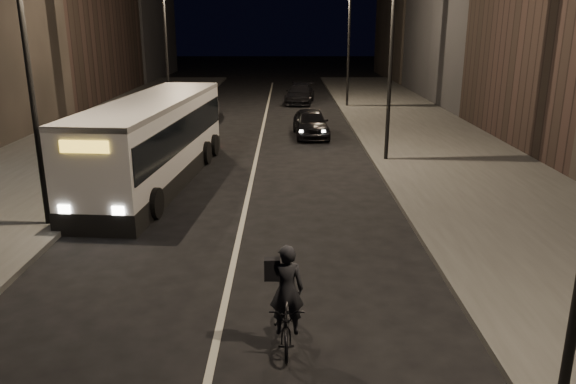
{
  "coord_description": "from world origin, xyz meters",
  "views": [
    {
      "loc": [
        1.32,
        -11.39,
        5.77
      ],
      "look_at": [
        1.37,
        2.68,
        1.5
      ],
      "focal_mm": 35.0,
      "sensor_mm": 36.0,
      "label": 1
    }
  ],
  "objects_px": {
    "car_near": "(311,123)",
    "car_mid": "(207,108)",
    "car_far": "(300,94)",
    "streetlight_left_near": "(35,38)",
    "city_bus": "(154,137)",
    "cyclist_on_bicycle": "(286,312)",
    "streetlight_left_far": "(170,30)",
    "streetlight_right_mid": "(386,33)",
    "streetlight_right_far": "(345,28)"
  },
  "relations": [
    {
      "from": "streetlight_right_mid",
      "to": "streetlight_left_near",
      "type": "relative_size",
      "value": 1.0
    },
    {
      "from": "streetlight_right_far",
      "to": "car_far",
      "type": "height_order",
      "value": "streetlight_right_far"
    },
    {
      "from": "car_near",
      "to": "streetlight_left_near",
      "type": "bearing_deg",
      "value": -123.45
    },
    {
      "from": "car_mid",
      "to": "car_far",
      "type": "height_order",
      "value": "car_far"
    },
    {
      "from": "streetlight_right_far",
      "to": "streetlight_left_far",
      "type": "xyz_separation_m",
      "value": [
        -10.66,
        -6.0,
        0.0
      ]
    },
    {
      "from": "streetlight_left_near",
      "to": "streetlight_left_far",
      "type": "bearing_deg",
      "value": 90.0
    },
    {
      "from": "car_near",
      "to": "car_far",
      "type": "relative_size",
      "value": 0.89
    },
    {
      "from": "streetlight_left_far",
      "to": "streetlight_right_mid",
      "type": "bearing_deg",
      "value": -43.16
    },
    {
      "from": "streetlight_right_mid",
      "to": "streetlight_left_far",
      "type": "relative_size",
      "value": 1.0
    },
    {
      "from": "streetlight_right_far",
      "to": "car_far",
      "type": "relative_size",
      "value": 1.7
    },
    {
      "from": "streetlight_left_far",
      "to": "car_far",
      "type": "relative_size",
      "value": 1.7
    },
    {
      "from": "cyclist_on_bicycle",
      "to": "car_far",
      "type": "distance_m",
      "value": 32.51
    },
    {
      "from": "streetlight_right_far",
      "to": "city_bus",
      "type": "xyz_separation_m",
      "value": [
        -8.87,
        -18.99,
        -3.67
      ]
    },
    {
      "from": "streetlight_right_far",
      "to": "city_bus",
      "type": "height_order",
      "value": "streetlight_right_far"
    },
    {
      "from": "car_near",
      "to": "car_far",
      "type": "bearing_deg",
      "value": 87.85
    },
    {
      "from": "streetlight_right_far",
      "to": "streetlight_left_near",
      "type": "bearing_deg",
      "value": -113.96
    },
    {
      "from": "cyclist_on_bicycle",
      "to": "car_mid",
      "type": "distance_m",
      "value": 26.2
    },
    {
      "from": "streetlight_right_mid",
      "to": "streetlight_left_near",
      "type": "distance_m",
      "value": 13.33
    },
    {
      "from": "streetlight_left_far",
      "to": "car_mid",
      "type": "bearing_deg",
      "value": 41.4
    },
    {
      "from": "streetlight_left_near",
      "to": "car_far",
      "type": "bearing_deg",
      "value": 73.7
    },
    {
      "from": "streetlight_right_far",
      "to": "cyclist_on_bicycle",
      "type": "bearing_deg",
      "value": -97.56
    },
    {
      "from": "car_mid",
      "to": "cyclist_on_bicycle",
      "type": "bearing_deg",
      "value": 96.84
    },
    {
      "from": "city_bus",
      "to": "car_far",
      "type": "relative_size",
      "value": 2.46
    },
    {
      "from": "cyclist_on_bicycle",
      "to": "streetlight_right_mid",
      "type": "bearing_deg",
      "value": 73.21
    },
    {
      "from": "cyclist_on_bicycle",
      "to": "car_far",
      "type": "height_order",
      "value": "cyclist_on_bicycle"
    },
    {
      "from": "streetlight_right_mid",
      "to": "car_near",
      "type": "distance_m",
      "value": 7.84
    },
    {
      "from": "streetlight_right_mid",
      "to": "cyclist_on_bicycle",
      "type": "xyz_separation_m",
      "value": [
        -4.01,
        -14.21,
        -4.67
      ]
    },
    {
      "from": "car_near",
      "to": "city_bus",
      "type": "bearing_deg",
      "value": -128.63
    },
    {
      "from": "streetlight_right_mid",
      "to": "car_far",
      "type": "xyz_separation_m",
      "value": [
        -2.98,
        18.29,
        -4.67
      ]
    },
    {
      "from": "streetlight_left_near",
      "to": "city_bus",
      "type": "distance_m",
      "value": 6.46
    },
    {
      "from": "streetlight_right_mid",
      "to": "cyclist_on_bicycle",
      "type": "distance_m",
      "value": 15.48
    },
    {
      "from": "car_far",
      "to": "streetlight_right_mid",
      "type": "bearing_deg",
      "value": -74.03
    },
    {
      "from": "streetlight_right_mid",
      "to": "streetlight_left_near",
      "type": "xyz_separation_m",
      "value": [
        -10.66,
        -8.0,
        0.0
      ]
    },
    {
      "from": "streetlight_right_mid",
      "to": "city_bus",
      "type": "height_order",
      "value": "streetlight_right_mid"
    },
    {
      "from": "car_far",
      "to": "streetlight_left_near",
      "type": "bearing_deg",
      "value": -99.58
    },
    {
      "from": "car_mid",
      "to": "car_far",
      "type": "xyz_separation_m",
      "value": [
        5.95,
        6.76,
        0.04
      ]
    },
    {
      "from": "city_bus",
      "to": "streetlight_right_far",
      "type": "bearing_deg",
      "value": 70.09
    },
    {
      "from": "cyclist_on_bicycle",
      "to": "streetlight_left_near",
      "type": "bearing_deg",
      "value": 135.97
    },
    {
      "from": "streetlight_right_far",
      "to": "car_near",
      "type": "distance_m",
      "value": 11.62
    },
    {
      "from": "city_bus",
      "to": "car_near",
      "type": "height_order",
      "value": "city_bus"
    },
    {
      "from": "streetlight_right_mid",
      "to": "city_bus",
      "type": "bearing_deg",
      "value": -161.35
    },
    {
      "from": "streetlight_left_near",
      "to": "city_bus",
      "type": "height_order",
      "value": "streetlight_left_near"
    },
    {
      "from": "streetlight_left_near",
      "to": "cyclist_on_bicycle",
      "type": "relative_size",
      "value": 3.93
    },
    {
      "from": "car_near",
      "to": "cyclist_on_bicycle",
      "type": "bearing_deg",
      "value": -97.05
    },
    {
      "from": "car_far",
      "to": "car_mid",
      "type": "bearing_deg",
      "value": -124.64
    },
    {
      "from": "city_bus",
      "to": "cyclist_on_bicycle",
      "type": "height_order",
      "value": "city_bus"
    },
    {
      "from": "cyclist_on_bicycle",
      "to": "car_far",
      "type": "relative_size",
      "value": 0.43
    },
    {
      "from": "streetlight_left_near",
      "to": "streetlight_right_far",
      "type": "bearing_deg",
      "value": 66.04
    },
    {
      "from": "streetlight_right_far",
      "to": "cyclist_on_bicycle",
      "type": "distance_m",
      "value": 30.83
    },
    {
      "from": "car_near",
      "to": "car_mid",
      "type": "height_order",
      "value": "car_near"
    }
  ]
}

